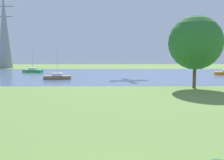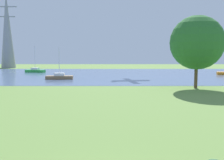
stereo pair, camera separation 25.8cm
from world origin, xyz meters
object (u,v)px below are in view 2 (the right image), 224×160
tree_east_far (196,43)px  sailboat_brown (59,77)px  sailboat_green (34,70)px  electricity_pylon (6,30)px

tree_east_far → sailboat_brown: bearing=149.8°
sailboat_green → tree_east_far: (29.96, -28.87, 5.63)m
electricity_pylon → sailboat_brown: bearing=-57.2°
electricity_pylon → tree_east_far: bearing=-47.5°
sailboat_brown → sailboat_green: size_ratio=0.91×
sailboat_brown → electricity_pylon: electricity_pylon is taller
tree_east_far → electricity_pylon: size_ratio=0.41×
electricity_pylon → sailboat_green: bearing=-53.9°
sailboat_brown → electricity_pylon: bearing=122.8°
sailboat_brown → tree_east_far: (20.76, -12.06, 5.64)m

